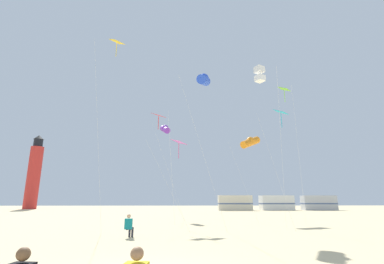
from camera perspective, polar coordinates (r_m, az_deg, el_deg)
kite_flyer_standing at (r=15.19m, az=-12.84°, el=-18.21°), size 0.43×0.56×1.16m
kite_diamond_gold at (r=21.71m, az=-15.55°, el=16.05°), size 2.16×2.16×13.40m
kite_box_white at (r=21.33m, az=13.79°, el=11.45°), size 1.80×2.18×11.43m
kite_diamond_rainbow at (r=19.83m, az=-2.86°, el=-2.61°), size 3.05×2.90×6.14m
kite_diamond_cyan at (r=21.48m, az=17.77°, el=3.16°), size 2.34×2.34×8.43m
kite_diamond_lime at (r=25.46m, az=18.66°, el=7.32°), size 1.56×1.56×11.47m
kite_tube_orange at (r=27.06m, az=11.93°, el=-2.02°), size 3.29×3.18×7.99m
kite_tube_blue at (r=21.14m, az=2.44°, el=10.67°), size 3.07×3.22×11.34m
kite_tube_violet at (r=32.14m, az=-5.57°, el=0.60°), size 3.50×3.57×10.57m
kite_diamond_scarlet at (r=22.86m, az=-6.74°, el=2.62°), size 2.06×2.30×8.86m
lighthouse_distant at (r=73.22m, az=-29.78°, el=-7.43°), size 2.80×2.80×16.80m
rv_van_cream at (r=55.31m, az=8.83°, el=-14.25°), size 6.54×2.63×2.80m
rv_van_white at (r=58.02m, az=17.03°, el=-13.80°), size 6.59×2.80×2.80m
rv_van_silver at (r=61.09m, az=24.65°, el=-13.14°), size 6.48×2.45×2.80m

